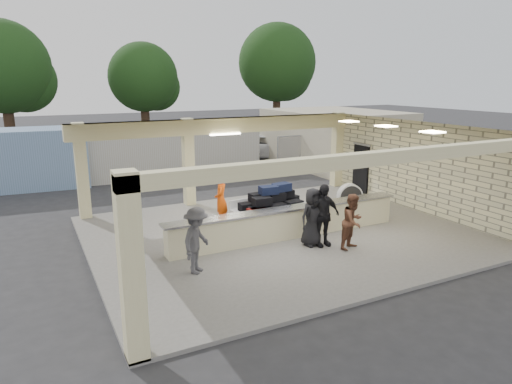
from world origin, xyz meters
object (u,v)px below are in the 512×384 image
passenger_c (197,240)px  passenger_d (313,217)px  drum_fan (350,196)px  baggage_handler (221,200)px  baggage_counter (289,222)px  car_dark (227,149)px  passenger_b (323,215)px  container_white (154,153)px  car_white_b (343,141)px  luggage_cart (273,205)px  car_white_a (262,146)px  passenger_a (353,221)px

passenger_c → passenger_d: size_ratio=0.99×
drum_fan → baggage_handler: (-5.10, 0.56, 0.35)m
passenger_c → baggage_counter: bearing=-25.1°
baggage_counter → car_dark: car_dark is taller
baggage_handler → baggage_counter: bearing=62.0°
passenger_b → container_white: 13.16m
passenger_c → car_white_b: size_ratio=0.41×
baggage_counter → luggage_cart: luggage_cart is taller
drum_fan → container_white: bearing=133.5°
baggage_handler → car_dark: baggage_handler is taller
drum_fan → container_white: (-4.81, 10.38, 0.57)m
luggage_cart → baggage_handler: size_ratio=1.49×
car_white_b → container_white: 14.83m
baggage_counter → passenger_b: bearing=-65.5°
car_dark → passenger_c: bearing=179.6°
passenger_b → car_white_a: bearing=72.3°
passenger_b → car_dark: size_ratio=0.46×
passenger_a → car_white_b: (12.24, 16.35, -0.25)m
baggage_counter → car_white_a: bearing=65.2°
baggage_counter → container_white: container_white is taller
baggage_handler → passenger_a: size_ratio=1.09×
drum_fan → passenger_a: passenger_a is taller
baggage_counter → car_white_a: 15.83m
car_white_a → passenger_a: bearing=177.2°
car_dark → baggage_handler: bearing=-178.7°
luggage_cart → car_dark: bearing=66.4°
luggage_cart → baggage_handler: (-1.41, 1.10, 0.11)m
container_white → baggage_handler: bearing=-91.0°
drum_fan → car_white_b: car_white_b is taller
baggage_counter → drum_fan: drum_fan is taller
passenger_c → luggage_cart: bearing=-11.9°
passenger_d → car_dark: (4.06, 15.81, -0.30)m
car_white_b → car_dark: size_ratio=1.05×
baggage_handler → car_white_a: bearing=174.5°
baggage_counter → car_dark: bearing=73.8°
container_white → luggage_cart: bearing=-83.4°
passenger_a → car_dark: 16.89m
passenger_c → passenger_d: passenger_d is taller
drum_fan → car_white_b: size_ratio=0.24×
drum_fan → passenger_c: 7.75m
passenger_b → car_white_b: (12.91, 15.75, -0.38)m
baggage_counter → luggage_cart: size_ratio=3.02×
luggage_cart → passenger_c: bearing=-153.1°
passenger_d → car_white_a: (6.36, 15.31, -0.22)m
drum_fan → passenger_a: 4.12m
passenger_a → passenger_c: passenger_c is taller
luggage_cart → baggage_handler: 1.79m
baggage_handler → car_white_b: size_ratio=0.42×
baggage_handler → car_white_b: 19.43m
passenger_c → baggage_handler: bearing=13.3°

